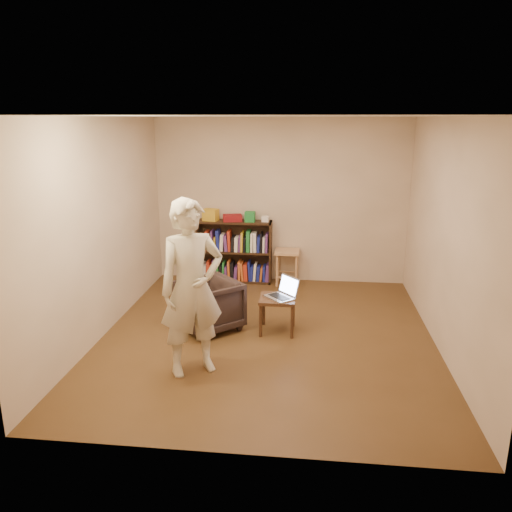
# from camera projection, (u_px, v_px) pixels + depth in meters

# --- Properties ---
(floor) EXTENTS (4.50, 4.50, 0.00)m
(floor) POSITION_uv_depth(u_px,v_px,m) (267.00, 336.00, 6.12)
(floor) COLOR #4B3218
(floor) RESTS_ON ground
(ceiling) EXTENTS (4.50, 4.50, 0.00)m
(ceiling) POSITION_uv_depth(u_px,v_px,m) (269.00, 116.00, 5.42)
(ceiling) COLOR white
(ceiling) RESTS_ON wall_back
(wall_back) EXTENTS (4.00, 0.00, 4.00)m
(wall_back) POSITION_uv_depth(u_px,v_px,m) (280.00, 201.00, 7.92)
(wall_back) COLOR beige
(wall_back) RESTS_ON floor
(wall_left) EXTENTS (0.00, 4.50, 4.50)m
(wall_left) POSITION_uv_depth(u_px,v_px,m) (102.00, 228.00, 5.98)
(wall_left) COLOR beige
(wall_left) RESTS_ON floor
(wall_right) EXTENTS (0.00, 4.50, 4.50)m
(wall_right) POSITION_uv_depth(u_px,v_px,m) (446.00, 237.00, 5.56)
(wall_right) COLOR beige
(wall_right) RESTS_ON floor
(bookshelf) EXTENTS (1.20, 0.30, 1.00)m
(bookshelf) POSITION_uv_depth(u_px,v_px,m) (235.00, 255.00, 8.08)
(bookshelf) COLOR black
(bookshelf) RESTS_ON floor
(box_yellow) EXTENTS (0.26, 0.21, 0.19)m
(box_yellow) POSITION_uv_depth(u_px,v_px,m) (211.00, 215.00, 7.93)
(box_yellow) COLOR gold
(box_yellow) RESTS_ON bookshelf
(red_cloth) EXTENTS (0.34, 0.28, 0.10)m
(red_cloth) POSITION_uv_depth(u_px,v_px,m) (232.00, 218.00, 7.91)
(red_cloth) COLOR maroon
(red_cloth) RESTS_ON bookshelf
(box_green) EXTENTS (0.16, 0.16, 0.16)m
(box_green) POSITION_uv_depth(u_px,v_px,m) (250.00, 217.00, 7.86)
(box_green) COLOR #227F34
(box_green) RESTS_ON bookshelf
(box_white) EXTENTS (0.11, 0.11, 0.09)m
(box_white) POSITION_uv_depth(u_px,v_px,m) (265.00, 219.00, 7.86)
(box_white) COLOR white
(box_white) RESTS_ON bookshelf
(stool) EXTENTS (0.38, 0.38, 0.55)m
(stool) POSITION_uv_depth(u_px,v_px,m) (287.00, 257.00, 7.92)
(stool) COLOR tan
(stool) RESTS_ON floor
(armchair) EXTENTS (0.98, 0.98, 0.64)m
(armchair) POSITION_uv_depth(u_px,v_px,m) (209.00, 305.00, 6.24)
(armchair) COLOR #2C211D
(armchair) RESTS_ON floor
(side_table) EXTENTS (0.44, 0.44, 0.45)m
(side_table) POSITION_uv_depth(u_px,v_px,m) (278.00, 303.00, 6.16)
(side_table) COLOR #321A10
(side_table) RESTS_ON floor
(laptop) EXTENTS (0.45, 0.46, 0.25)m
(laptop) POSITION_uv_depth(u_px,v_px,m) (283.00, 293.00, 6.12)
(laptop) COLOR silver
(laptop) RESTS_ON side_table
(person) EXTENTS (0.80, 0.73, 1.84)m
(person) POSITION_uv_depth(u_px,v_px,m) (192.00, 288.00, 5.04)
(person) COLOR beige
(person) RESTS_ON floor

